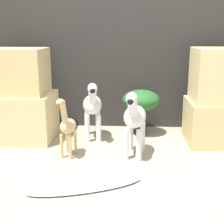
# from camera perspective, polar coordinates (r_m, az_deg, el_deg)

# --- Properties ---
(ground_plane) EXTENTS (14.00, 14.00, 0.00)m
(ground_plane) POSITION_cam_1_polar(r_m,az_deg,el_deg) (2.82, 0.78, -10.55)
(ground_plane) COLOR #9E937F
(wall_back) EXTENTS (6.40, 0.08, 2.20)m
(wall_back) POSITION_cam_1_polar(r_m,az_deg,el_deg) (3.92, 1.71, 13.15)
(wall_back) COLOR #2D2B28
(wall_back) RESTS_ON ground_plane
(rock_pillar_left) EXTENTS (0.83, 0.62, 1.02)m
(rock_pillar_left) POSITION_cam_1_polar(r_m,az_deg,el_deg) (3.66, -17.17, 2.40)
(rock_pillar_left) COLOR #DBC184
(rock_pillar_left) RESTS_ON ground_plane
(zebra_right) EXTENTS (0.27, 0.53, 0.67)m
(zebra_right) POSITION_cam_1_polar(r_m,az_deg,el_deg) (3.00, 4.11, -1.14)
(zebra_right) COLOR white
(zebra_right) RESTS_ON ground_plane
(zebra_left) EXTENTS (0.26, 0.53, 0.67)m
(zebra_left) POSITION_cam_1_polar(r_m,az_deg,el_deg) (3.49, -3.60, 1.13)
(zebra_left) COLOR white
(zebra_left) RESTS_ON ground_plane
(giraffe_figurine) EXTENTS (0.18, 0.36, 0.61)m
(giraffe_figurine) POSITION_cam_1_polar(r_m,az_deg,el_deg) (3.02, -8.24, -2.33)
(giraffe_figurine) COLOR tan
(giraffe_figurine) RESTS_ON ground_plane
(potted_palm_front) EXTENTS (0.43, 0.43, 0.54)m
(potted_palm_front) POSITION_cam_1_polar(r_m,az_deg,el_deg) (3.64, 5.32, 1.91)
(potted_palm_front) COLOR black
(potted_palm_front) RESTS_ON ground_plane
(surfboard) EXTENTS (0.95, 0.55, 0.08)m
(surfboard) POSITION_cam_1_polar(r_m,az_deg,el_deg) (2.54, -5.12, -13.20)
(surfboard) COLOR silver
(surfboard) RESTS_ON ground_plane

